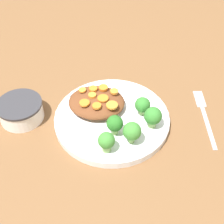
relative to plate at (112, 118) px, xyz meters
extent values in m
plane|color=brown|center=(0.00, 0.00, -0.01)|extent=(4.00, 4.00, 0.00)
cylinder|color=white|center=(0.00, 0.00, 0.00)|extent=(0.28, 0.28, 0.02)
torus|color=white|center=(0.00, 0.00, 0.01)|extent=(0.28, 0.28, 0.01)
cylinder|color=white|center=(0.23, 0.01, 0.01)|extent=(0.11, 0.11, 0.05)
cylinder|color=#333338|center=(0.23, 0.01, 0.03)|extent=(0.11, 0.11, 0.01)
cylinder|color=white|center=(0.23, 0.01, 0.03)|extent=(0.09, 0.09, 0.01)
ellipsoid|color=brown|center=(0.04, -0.03, 0.02)|extent=(0.14, 0.12, 0.04)
cylinder|color=#7FA85B|center=(0.00, 0.10, 0.02)|extent=(0.02, 0.02, 0.02)
sphere|color=#3D8433|center=(0.00, 0.10, 0.04)|extent=(0.04, 0.04, 0.04)
cylinder|color=#7FA85B|center=(-0.07, -0.02, 0.02)|extent=(0.01, 0.01, 0.02)
sphere|color=#337A2D|center=(-0.07, -0.02, 0.04)|extent=(0.04, 0.04, 0.04)
cylinder|color=#7FA85B|center=(-0.01, 0.05, 0.02)|extent=(0.01, 0.01, 0.02)
sphere|color=#286B23|center=(-0.01, 0.05, 0.04)|extent=(0.04, 0.04, 0.04)
cylinder|color=#759E51|center=(-0.05, 0.07, 0.02)|extent=(0.01, 0.01, 0.02)
sphere|color=#3D8433|center=(-0.05, 0.07, 0.04)|extent=(0.04, 0.04, 0.04)
cylinder|color=#7FA85B|center=(-0.10, 0.02, 0.02)|extent=(0.02, 0.02, 0.02)
sphere|color=#337A2D|center=(-0.10, 0.02, 0.04)|extent=(0.04, 0.04, 0.04)
cylinder|color=orange|center=(0.04, 0.01, 0.04)|extent=(0.02, 0.02, 0.01)
cylinder|color=orange|center=(0.00, -0.05, 0.04)|extent=(0.02, 0.02, 0.01)
cylinder|color=orange|center=(0.05, -0.05, 0.04)|extent=(0.02, 0.02, 0.01)
cylinder|color=orange|center=(0.08, -0.05, 0.04)|extent=(0.02, 0.02, 0.00)
cylinder|color=orange|center=(0.02, -0.02, 0.04)|extent=(0.03, 0.03, 0.00)
cylinder|color=orange|center=(0.00, 0.00, 0.04)|extent=(0.03, 0.03, 0.00)
cylinder|color=orange|center=(0.03, -0.06, 0.04)|extent=(0.02, 0.02, 0.01)
cylinder|color=orange|center=(0.07, 0.00, 0.04)|extent=(0.02, 0.02, 0.00)
cylinder|color=orange|center=(0.05, -0.03, 0.04)|extent=(0.02, 0.02, 0.01)
cube|color=#B3B3B3|center=(-0.24, -0.01, -0.01)|extent=(0.03, 0.14, 0.01)
cube|color=#B3B3B3|center=(-0.22, -0.11, -0.01)|extent=(0.03, 0.06, 0.01)
camera|label=1|loc=(-0.06, 0.53, 0.55)|focal=50.00mm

